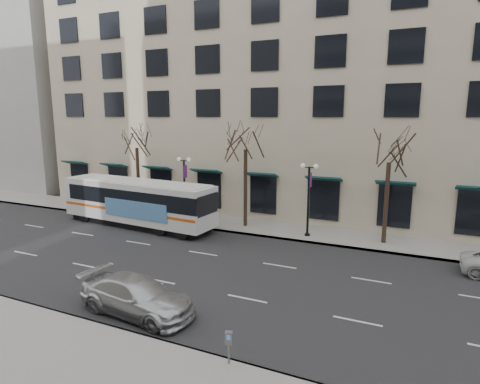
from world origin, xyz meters
The scene contains 12 objects.
ground centered at (0.00, 0.00, 0.00)m, with size 160.00×160.00×0.00m, color black.
sidewalk_far centered at (5.00, 9.00, 0.07)m, with size 80.00×4.00×0.15m, color gray.
building_hotel centered at (-2.00, 21.00, 12.00)m, with size 40.00×20.00×24.00m, color #B9A68D.
building_far_upblock centered at (-38.00, 21.00, 14.00)m, with size 28.00×20.00×28.00m, color #999993.
tree_far_left centered at (-10.00, 8.80, 6.70)m, with size 3.60×3.60×8.34m.
tree_far_mid centered at (0.00, 8.80, 6.91)m, with size 3.60×3.60×8.55m.
tree_far_right centered at (10.00, 8.80, 6.42)m, with size 3.60×3.60×8.06m.
lamp_post_left centered at (-4.99, 8.20, 2.94)m, with size 1.22×0.45×5.21m.
lamp_post_right centered at (5.01, 8.20, 2.94)m, with size 1.22×0.45×5.21m.
city_bus centered at (-7.67, 5.79, 1.93)m, with size 13.21×3.86×3.53m.
silver_car centered at (1.23, -5.51, 0.79)m, with size 2.21×5.43×1.57m, color #B8BBC0.
pay_station centered at (6.51, -7.30, 0.99)m, with size 0.29×0.23×1.16m.
Camera 1 is at (11.95, -18.27, 8.38)m, focal length 30.00 mm.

